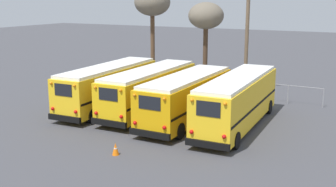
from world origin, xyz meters
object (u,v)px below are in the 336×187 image
(utility_pole, at_px, (247,37))
(traffic_cone, at_px, (116,149))
(school_bus_2, at_px, (187,97))
(school_bus_0, at_px, (109,85))
(school_bus_1, at_px, (150,89))
(bare_tree_1, at_px, (206,17))
(school_bus_3, at_px, (238,100))
(bare_tree_0, at_px, (152,4))

(utility_pole, relative_size, traffic_cone, 13.99)
(school_bus_2, bearing_deg, utility_pole, 86.17)
(school_bus_0, relative_size, school_bus_2, 1.08)
(school_bus_1, relative_size, bare_tree_1, 1.36)
(school_bus_3, xyz_separation_m, bare_tree_0, (-11.73, 9.91, 5.54))
(school_bus_3, xyz_separation_m, bare_tree_1, (-6.01, 8.98, 4.48))
(school_bus_0, height_order, bare_tree_1, bare_tree_1)
(utility_pole, bearing_deg, school_bus_1, -113.22)
(school_bus_1, xyz_separation_m, school_bus_3, (6.47, -0.39, 0.04))
(bare_tree_0, bearing_deg, traffic_cone, -65.70)
(traffic_cone, bearing_deg, school_bus_2, 84.94)
(school_bus_0, xyz_separation_m, school_bus_1, (3.23, 0.32, 0.00))
(school_bus_0, relative_size, school_bus_3, 0.97)
(school_bus_0, distance_m, school_bus_1, 3.25)
(school_bus_3, distance_m, utility_pole, 10.25)
(bare_tree_0, distance_m, bare_tree_1, 5.89)
(school_bus_3, bearing_deg, bare_tree_0, 139.80)
(school_bus_3, bearing_deg, school_bus_1, 176.52)
(school_bus_0, distance_m, bare_tree_0, 11.50)
(school_bus_3, height_order, traffic_cone, school_bus_3)
(utility_pole, height_order, bare_tree_0, utility_pole)
(bare_tree_1, relative_size, traffic_cone, 11.60)
(school_bus_0, distance_m, bare_tree_1, 10.65)
(school_bus_2, xyz_separation_m, bare_tree_0, (-8.50, 10.37, 5.61))
(school_bus_1, bearing_deg, school_bus_2, -14.82)
(bare_tree_0, xyz_separation_m, traffic_cone, (7.87, -17.43, -6.93))
(bare_tree_0, relative_size, bare_tree_1, 1.16)
(bare_tree_1, bearing_deg, school_bus_3, -56.22)
(bare_tree_1, bearing_deg, school_bus_1, -93.05)
(school_bus_1, relative_size, bare_tree_0, 1.17)
(utility_pole, distance_m, bare_tree_0, 9.54)
(bare_tree_0, distance_m, traffic_cone, 20.34)
(school_bus_2, bearing_deg, bare_tree_0, 129.31)
(school_bus_1, bearing_deg, bare_tree_1, 86.95)
(school_bus_2, distance_m, bare_tree_0, 14.54)
(traffic_cone, bearing_deg, school_bus_1, 108.24)
(school_bus_0, relative_size, traffic_cone, 15.96)
(school_bus_3, bearing_deg, traffic_cone, -117.17)
(school_bus_1, distance_m, traffic_cone, 8.44)
(school_bus_3, relative_size, traffic_cone, 16.51)
(school_bus_1, relative_size, traffic_cone, 15.76)
(school_bus_0, distance_m, utility_pole, 12.17)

